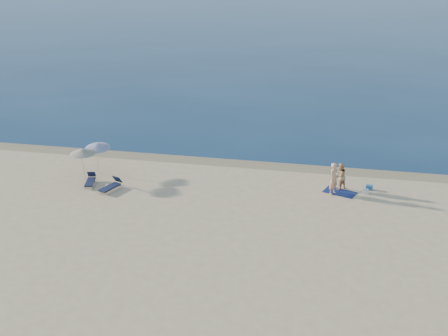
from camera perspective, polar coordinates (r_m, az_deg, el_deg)
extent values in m
cube|color=#0B2646|center=(116.14, 9.58, 15.23)|extent=(240.00, 160.00, 0.01)
cube|color=#847254|center=(37.60, 4.57, 0.27)|extent=(240.00, 1.60, 0.00)
imported|color=tan|center=(33.62, 11.11, -1.07)|extent=(0.78, 0.85, 1.96)
imported|color=tan|center=(34.39, 11.72, -0.82)|extent=(1.03, 1.03, 1.69)
cube|color=#0E1746|center=(34.27, 11.68, -2.42)|extent=(2.10, 1.62, 0.03)
cube|color=silver|center=(34.44, 14.20, -2.32)|extent=(0.32, 0.28, 0.26)
cube|color=#1D5D9F|center=(35.00, 14.55, -1.93)|extent=(0.44, 0.34, 0.28)
cylinder|color=silver|center=(36.86, -12.72, 0.77)|extent=(0.09, 0.25, 1.86)
cone|color=silver|center=(36.72, -12.71, 2.23)|extent=(1.93, 1.95, 0.47)
sphere|color=silver|center=(36.66, -12.73, 2.46)|extent=(0.05, 0.05, 0.05)
cylinder|color=silver|center=(35.99, -14.09, 0.17)|extent=(0.07, 0.12, 1.95)
cone|color=beige|center=(35.70, -14.18, 1.66)|extent=(2.05, 2.06, 0.37)
sphere|color=silver|center=(35.64, -14.21, 1.92)|extent=(0.06, 0.06, 0.06)
cube|color=#151C3A|center=(35.45, -13.45, -1.40)|extent=(0.79, 1.40, 0.09)
cube|color=#151C3A|center=(35.95, -13.31, -0.61)|extent=(0.55, 0.43, 0.43)
cylinder|color=#A5A5AD|center=(35.45, -13.13, -1.54)|extent=(0.03, 0.03, 0.19)
cube|color=#151D3A|center=(34.42, -11.54, -1.94)|extent=(0.99, 1.52, 0.10)
cube|color=#151D3A|center=(34.79, -10.79, -1.13)|extent=(0.61, 0.51, 0.46)
cylinder|color=#A5A5AD|center=(34.33, -11.27, -2.18)|extent=(0.03, 0.03, 0.21)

